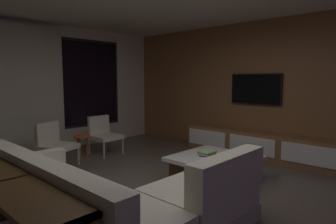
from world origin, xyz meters
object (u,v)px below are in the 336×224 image
Objects in this scene: accent_chair_near_window at (103,133)px; mounted_tv at (256,89)px; coffee_table at (215,168)px; book_stack_on_coffee_table at (207,153)px; media_console at (259,146)px; accent_chair_by_curtain at (54,142)px; side_stool at (82,140)px; console_table_behind_couch at (8,219)px; sectional_couch at (110,203)px.

accent_chair_near_window is 0.74× the size of mounted_tv.
book_stack_on_coffee_table is at bearing 115.20° from coffee_table.
mounted_tv is at bearing 47.55° from media_console.
accent_chair_by_curtain is (-1.13, -0.13, 0.00)m from accent_chair_near_window.
accent_chair_near_window is (-0.18, 2.51, 0.03)m from book_stack_on_coffee_table.
accent_chair_by_curtain is at bearing 118.62° from coffee_table.
mounted_tv is (1.85, 0.15, 0.94)m from book_stack_on_coffee_table.
side_stool reaches higher than coffee_table.
media_console is (1.85, -2.55, -0.18)m from accent_chair_near_window.
media_console is at bearing 0.24° from console_table_behind_couch.
mounted_tv is at bearing -42.17° from side_stool.
accent_chair_near_window is at bearing 6.37° from accent_chair_by_curtain.
accent_chair_near_window is at bearing 56.40° from sectional_couch.
side_stool is at bearing 137.83° from mounted_tv.
mounted_tv is (2.03, -2.36, 0.92)m from accent_chair_near_window.
accent_chair_near_window is 0.37× the size of console_table_behind_couch.
coffee_table is at bearing -85.02° from accent_chair_near_window.
sectional_couch reaches higher than accent_chair_near_window.
coffee_table is at bearing 2.60° from sectional_couch.
media_console is (3.65, 0.15, -0.04)m from sectional_couch.
mounted_tv reaches higher than sectional_couch.
coffee_table is 2.68m from side_stool.
media_console is 2.92× the size of mounted_tv.
coffee_table is 2.52× the size of side_stool.
book_stack_on_coffee_table is at bearing 178.46° from media_console.
coffee_table is 1.49× the size of accent_chair_near_window.
mounted_tv is at bearing 2.62° from console_table_behind_couch.
media_console is (1.62, 0.06, 0.06)m from coffee_table.
side_stool is (-0.52, -0.05, -0.06)m from accent_chair_near_window.
accent_chair_by_curtain is at bearing 140.80° from media_console.
console_table_behind_couch is (-2.19, -2.53, 0.04)m from side_stool.
console_table_behind_couch is (-0.91, 0.13, 0.13)m from sectional_couch.
console_table_behind_couch is (-4.74, -0.22, -0.93)m from mounted_tv.
sectional_couch reaches higher than accent_chair_by_curtain.
coffee_table is at bearing -177.91° from media_console.
book_stack_on_coffee_table is 0.22× the size of mounted_tv.
sectional_couch is 2.36× the size of mounted_tv.
coffee_table is 2.95m from console_table_behind_couch.
sectional_couch is 2.16× the size of coffee_table.
console_table_behind_couch is (-1.58, -2.45, -0.02)m from accent_chair_by_curtain.
sectional_couch is 3.65m from media_console.
sectional_couch is 3.21× the size of accent_chair_by_curtain.
side_stool is 0.43× the size of mounted_tv.
coffee_table is (2.03, 0.09, -0.10)m from sectional_couch.
mounted_tv reaches higher than coffee_table.
accent_chair_near_window is at bearing 43.52° from console_table_behind_couch.
sectional_couch reaches higher than console_table_behind_couch.
accent_chair_by_curtain is at bearing 75.48° from sectional_couch.
mounted_tv reaches higher than accent_chair_by_curtain.
mounted_tv is 4.84m from console_table_behind_couch.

